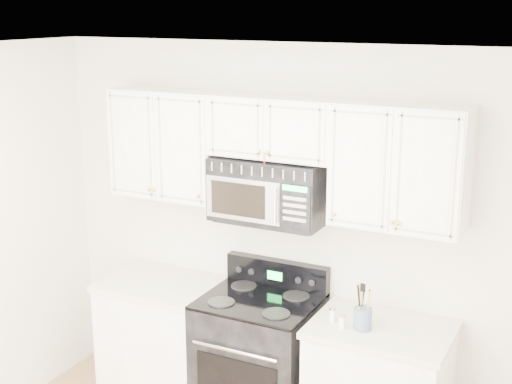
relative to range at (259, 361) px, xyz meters
The scene contains 8 objects.
room 1.65m from the range, 88.39° to the right, with size 3.51×3.51×2.61m.
base_cabinet_left 0.76m from the range, behind, with size 0.86×0.65×0.92m.
range is the anchor object (origin of this frame).
upper_cabinets 1.46m from the range, 75.24° to the left, with size 2.44×0.37×0.75m.
microwave 1.18m from the range, 85.48° to the left, with size 0.75×0.43×0.42m.
utensil_crock 0.91m from the range, ahead, with size 0.11×0.11×0.30m.
shaker_salt 0.81m from the range, 12.67° to the right, with size 0.04×0.04×0.09m.
shaker_pepper 0.73m from the range, ahead, with size 0.04×0.04×0.10m.
Camera 1 is at (1.92, -2.50, 2.82)m, focal length 50.00 mm.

